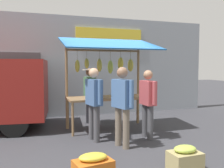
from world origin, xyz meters
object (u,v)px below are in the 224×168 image
Objects in this scene: market_stall at (109,72)px; shopper_in_striped_shirt at (122,101)px; shopper_in_grey_tee at (94,99)px; produce_crate_near at (185,158)px; vendor_with_sunhat at (90,91)px; shopper_with_shopping_bag at (148,99)px; produce_crate_side at (93,167)px.

shopper_in_striped_shirt is at bearing 82.36° from market_stall.
produce_crate_near is (-1.01, 2.05, -0.78)m from shopper_in_grey_tee.
market_stall is 1.52× the size of vendor_with_sunhat.
shopper_with_shopping_bag is at bearing -77.15° from shopper_in_striped_shirt.
vendor_with_sunhat reaches higher than shopper_with_shopping_bag.
shopper_in_grey_tee is at bearing 20.72° from shopper_in_striped_shirt.
market_stall is 3.95× the size of produce_crate_side.
market_stall is 1.29m from shopper_in_grey_tee.
shopper_with_shopping_bag is 1.27m from shopper_in_grey_tee.
produce_crate_near is at bearing 171.07° from shopper_with_shopping_bag.
vendor_with_sunhat is 1.69m from shopper_in_grey_tee.
produce_crate_side is (1.52, -0.16, -0.01)m from produce_crate_near.
shopper_with_shopping_bag is 0.96× the size of shopper_in_striped_shirt.
produce_crate_near is (0.25, 1.84, -0.75)m from shopper_with_shopping_bag.
shopper_with_shopping_bag is (-0.95, 1.86, -0.04)m from vendor_with_sunhat.
shopper_in_grey_tee is 2.11m from produce_crate_side.
shopper_in_grey_tee is at bearing 55.20° from market_stall.
vendor_with_sunhat is at bearing -11.15° from shopper_in_striped_shirt.
shopper_in_striped_shirt is (0.81, 0.42, 0.05)m from shopper_with_shopping_bag.
market_stall is at bearing -112.37° from produce_crate_side.
market_stall is 1.48× the size of shopper_in_striped_shirt.
produce_crate_side is at bearing 132.37° from shopper_with_shopping_bag.
produce_crate_near is 1.53m from produce_crate_side.
shopper_in_striped_shirt is 0.77m from shopper_in_grey_tee.
market_stall is at bearing 26.25° from shopper_with_shopping_bag.
market_stall is at bearing -83.28° from produce_crate_near.
shopper_in_striped_shirt reaches higher than produce_crate_near.
shopper_with_shopping_bag is at bearing -136.33° from produce_crate_side.
produce_crate_side is (1.17, 2.84, -1.37)m from market_stall.
shopper_with_shopping_bag reaches higher than produce_crate_near.
produce_crate_near is (-0.56, 1.42, -0.80)m from shopper_in_striped_shirt.
shopper_in_striped_shirt is at bearing 116.28° from shopper_with_shopping_bag.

